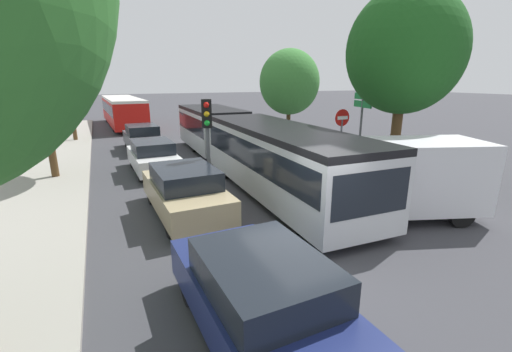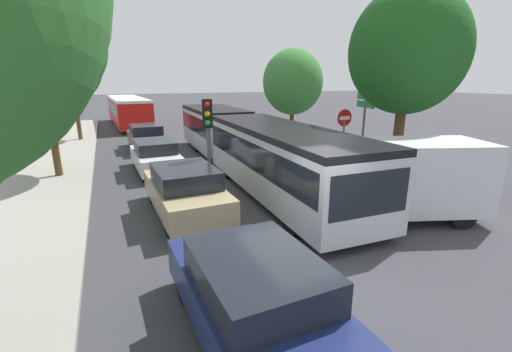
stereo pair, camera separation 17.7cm
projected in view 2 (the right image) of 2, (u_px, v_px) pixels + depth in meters
The scene contains 16 objects.
ground_plane at pixel (308, 267), 7.56m from camera, with size 200.00×200.00×0.00m, color #3D3D42.
kerb_strip_left at pixel (59, 161), 17.07m from camera, with size 3.20×36.90×0.14m, color #9E998E.
articulated_bus at pixel (246, 140), 15.02m from camera, with size 2.95×16.56×2.45m.
city_bus_rear at pixel (128, 110), 30.19m from camera, with size 3.04×11.61×2.48m.
queued_car_navy at pixel (255, 298), 5.26m from camera, with size 1.94×4.33×1.49m.
queued_car_tan at pixel (185, 190), 10.35m from camera, with size 1.96×4.37×1.50m.
queued_car_white at pixel (155, 156), 15.19m from camera, with size 1.85×4.12×1.42m.
queued_car_graphite at pixel (146, 137), 20.07m from camera, with size 1.91×4.25×1.46m.
white_van at pixel (401, 178), 9.91m from camera, with size 5.36×3.51×2.31m.
traffic_light at pixel (208, 128), 10.97m from camera, with size 0.38×0.39×3.40m.
no_entry_sign at pixel (344, 132), 14.22m from camera, with size 0.70×0.08×2.82m.
direction_sign_post at pixel (364, 114), 14.84m from camera, with size 0.34×1.38×3.60m.
tree_left_mid at pixel (38, 45), 12.90m from camera, with size 4.88×4.88×7.49m.
tree_left_far at pixel (70, 66), 21.60m from camera, with size 3.76×3.76×7.28m.
tree_right_near at pixel (408, 51), 12.61m from camera, with size 4.29×4.29×7.32m.
tree_right_mid at pixel (293, 82), 19.97m from camera, with size 3.50×3.50×5.73m.
Camera 2 is at (-3.73, -5.72, 3.99)m, focal length 24.00 mm.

